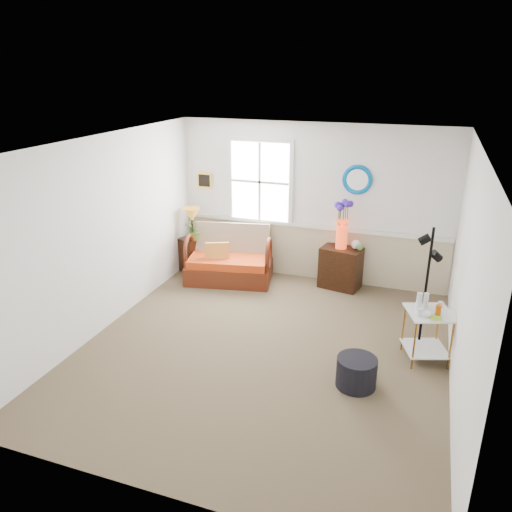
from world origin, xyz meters
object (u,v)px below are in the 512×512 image
(loveseat, at_px, (229,255))
(side_table, at_px, (426,336))
(ottoman, at_px, (356,372))
(cabinet, at_px, (341,268))
(floor_lamp, at_px, (425,292))
(lamp_stand, at_px, (191,254))

(loveseat, height_order, side_table, loveseat)
(ottoman, bearing_deg, cabinet, 104.27)
(floor_lamp, height_order, ottoman, floor_lamp)
(ottoman, bearing_deg, loveseat, 137.36)
(lamp_stand, xyz_separation_m, cabinet, (2.62, 0.15, 0.04))
(side_table, bearing_deg, cabinet, 127.44)
(side_table, bearing_deg, floor_lamp, 111.28)
(loveseat, bearing_deg, lamp_stand, 154.85)
(lamp_stand, bearing_deg, floor_lamp, -20.39)
(loveseat, relative_size, lamp_stand, 2.33)
(floor_lamp, bearing_deg, side_table, -75.34)
(loveseat, bearing_deg, floor_lamp, -33.48)
(cabinet, height_order, floor_lamp, floor_lamp)
(floor_lamp, bearing_deg, loveseat, 151.36)
(side_table, bearing_deg, ottoman, -130.47)
(loveseat, bearing_deg, ottoman, -54.10)
(ottoman, bearing_deg, floor_lamp, 58.25)
(lamp_stand, relative_size, side_table, 0.92)
(side_table, distance_m, ottoman, 1.11)
(side_table, xyz_separation_m, floor_lamp, (-0.08, 0.19, 0.50))
(floor_lamp, distance_m, ottoman, 1.37)
(cabinet, bearing_deg, loveseat, -158.43)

